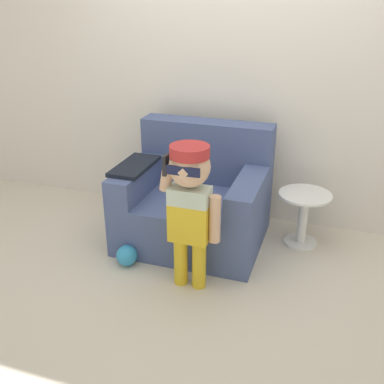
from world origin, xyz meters
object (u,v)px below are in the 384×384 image
at_px(toy_ball, 127,255).
at_px(person_child, 190,196).
at_px(side_table, 303,214).
at_px(armchair, 196,200).

bearing_deg(toy_ball, person_child, -9.21).
relative_size(side_table, toy_ball, 2.80).
bearing_deg(armchair, side_table, 10.63).
bearing_deg(side_table, person_child, -129.26).
bearing_deg(side_table, armchair, -169.37).
relative_size(person_child, side_table, 2.31).
height_order(armchair, person_child, person_child).
distance_m(person_child, toy_ball, 0.80).
xyz_separation_m(person_child, side_table, (0.66, 0.81, -0.41)).
distance_m(armchair, side_table, 0.85).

